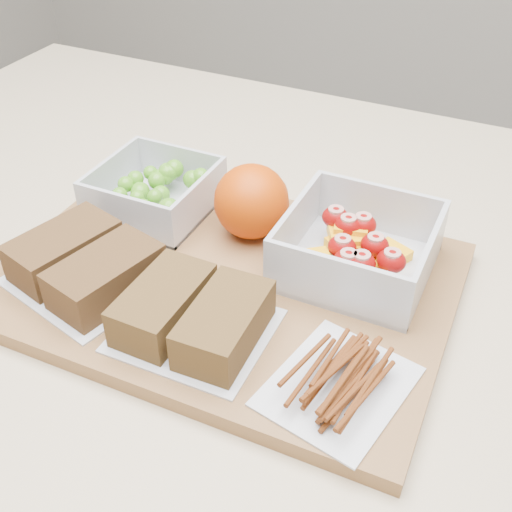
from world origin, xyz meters
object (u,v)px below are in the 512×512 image
object	(u,v)px
fruit_container	(357,250)
sandwich_bag_left	(85,264)
grape_container	(157,192)
cutting_board	(225,282)
sandwich_bag_center	(194,315)
pretzel_bag	(339,376)
orange	(251,201)

from	to	relation	value
fruit_container	sandwich_bag_left	xyz separation A→B (m)	(-0.22, -0.12, -0.00)
grape_container	cutting_board	bearing A→B (deg)	-31.38
grape_container	sandwich_bag_center	size ratio (longest dim) A/B	0.91
sandwich_bag_left	sandwich_bag_center	xyz separation A→B (m)	(0.12, -0.02, -0.00)
grape_container	sandwich_bag_center	xyz separation A→B (m)	(0.13, -0.15, -0.00)
sandwich_bag_center	fruit_container	bearing A→B (deg)	55.56
sandwich_bag_left	pretzel_bag	distance (m)	0.26
sandwich_bag_left	grape_container	bearing A→B (deg)	92.47
pretzel_bag	cutting_board	bearing A→B (deg)	149.58
orange	fruit_container	bearing A→B (deg)	-5.56
sandwich_bag_left	pretzel_bag	bearing A→B (deg)	-5.09
cutting_board	orange	size ratio (longest dim) A/B	5.51
pretzel_bag	fruit_container	bearing A→B (deg)	103.37
cutting_board	pretzel_bag	xyz separation A→B (m)	(0.14, -0.08, 0.02)
orange	sandwich_bag_left	size ratio (longest dim) A/B	0.49
cutting_board	sandwich_bag_center	world-z (taller)	sandwich_bag_center
cutting_board	orange	distance (m)	0.09
sandwich_bag_center	pretzel_bag	bearing A→B (deg)	-2.73
fruit_container	grape_container	bearing A→B (deg)	177.68
orange	sandwich_bag_left	bearing A→B (deg)	-127.85
grape_container	fruit_container	distance (m)	0.23
cutting_board	grape_container	size ratio (longest dim) A/B	3.62
orange	pretzel_bag	bearing A→B (deg)	-46.46
fruit_container	orange	world-z (taller)	orange
grape_container	sandwich_bag_left	bearing A→B (deg)	-87.53
pretzel_bag	grape_container	bearing A→B (deg)	149.15
fruit_container	sandwich_bag_center	xyz separation A→B (m)	(-0.10, -0.14, -0.00)
fruit_container	pretzel_bag	size ratio (longest dim) A/B	1.02
grape_container	sandwich_bag_left	world-z (taller)	grape_container
cutting_board	pretzel_bag	size ratio (longest dim) A/B	3.18
cutting_board	grape_container	xyz separation A→B (m)	(-0.12, 0.07, 0.03)
grape_container	pretzel_bag	size ratio (longest dim) A/B	0.88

